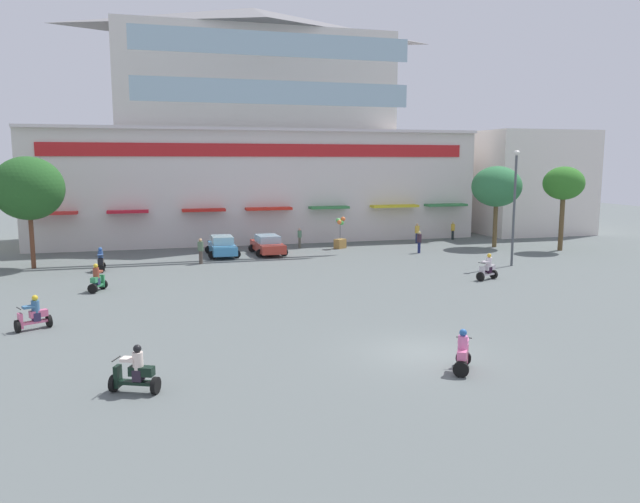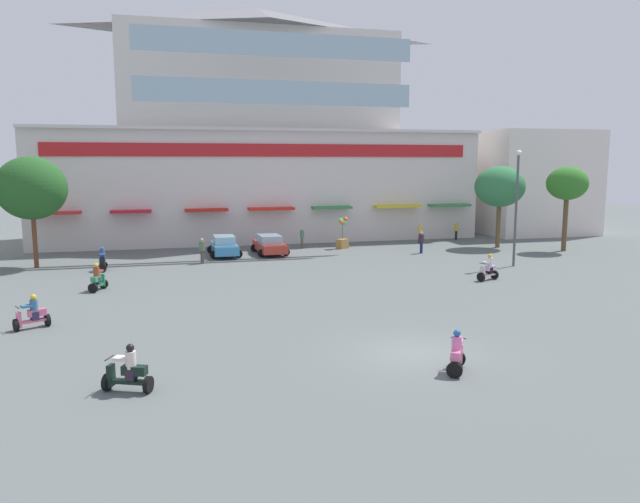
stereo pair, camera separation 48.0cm
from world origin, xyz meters
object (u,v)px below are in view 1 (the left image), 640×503
Objects in this scene: scooter_rider_0 at (34,316)px; pedestrian_3 at (419,241)px; streetlamp_near at (515,200)px; scooter_rider_3 at (463,354)px; scooter_rider_2 at (135,373)px; pedestrian_1 at (453,229)px; scooter_rider_1 at (97,280)px; pedestrian_0 at (417,232)px; parked_car_1 at (268,245)px; plaza_tree_1 at (564,184)px; scooter_rider_5 at (488,269)px; pedestrian_2 at (300,237)px; scooter_rider_4 at (101,261)px; plaza_tree_2 at (28,188)px; plaza_tree_3 at (497,187)px; parked_car_0 at (222,246)px; pedestrian_4 at (201,250)px; balloon_vendor_cart at (340,234)px.

pedestrian_3 is (24.40, 15.24, 0.35)m from scooter_rider_0.
streetlamp_near is at bearing 16.65° from scooter_rider_0.
scooter_rider_2 is at bearing 174.77° from scooter_rider_3.
scooter_rider_0 is at bearing -144.59° from pedestrian_1.
pedestrian_3 is (-6.30, -6.59, 0.03)m from pedestrian_1.
pedestrian_0 reaches higher than scooter_rider_1.
parked_car_1 is 11.50m from pedestrian_3.
plaza_tree_1 is at bearing 47.44° from scooter_rider_3.
scooter_rider_5 is 17.45m from pedestrian_2.
plaza_tree_1 is 34.66m from scooter_rider_1.
streetlamp_near is at bearing -101.44° from pedestrian_1.
scooter_rider_1 is 1.00× the size of scooter_rider_4.
parked_car_1 is at bearing 6.72° from plaza_tree_2.
scooter_rider_4 is at bearing 157.75° from scooter_rider_5.
plaza_tree_3 is 6.61m from pedestrian_1.
pedestrian_2 is at bearing 12.76° from plaza_tree_2.
plaza_tree_1 is 20.97m from pedestrian_2.
plaza_tree_3 is 31.55m from scooter_rider_1.
scooter_rider_0 reaches higher than parked_car_1.
scooter_rider_3 is at bearing -86.91° from parked_car_1.
scooter_rider_1 is 1.03× the size of scooter_rider_3.
plaza_tree_2 reaches higher than parked_car_0.
parked_car_0 is at bearing 8.67° from plaza_tree_2.
pedestrian_4 reaches higher than scooter_rider_1.
pedestrian_3 is (20.18, 23.61, 0.33)m from scooter_rider_2.
pedestrian_0 reaches higher than scooter_rider_2.
balloon_vendor_cart is at bearing 61.28° from scooter_rider_2.
scooter_rider_1 is 0.94× the size of pedestrian_2.
pedestrian_4 is at bearing -6.59° from plaza_tree_2.
scooter_rider_3 is 16.59m from scooter_rider_5.
parked_car_1 is 2.98× the size of scooter_rider_1.
plaza_tree_1 is 4.27× the size of scooter_rider_1.
plaza_tree_2 is at bearing -171.34° from balloon_vendor_cart.
scooter_rider_3 is at bearing -123.63° from scooter_rider_5.
pedestrian_4 is 12.28m from balloon_vendor_cart.
scooter_rider_1 is 32.27m from pedestrian_1.
balloon_vendor_cart is (17.44, 12.03, 0.50)m from scooter_rider_1.
plaza_tree_3 reaches higher than scooter_rider_4.
scooter_rider_5 is at bearing -111.61° from pedestrian_1.
pedestrian_2 reaches higher than scooter_rider_0.
plaza_tree_3 is 37.43m from scooter_rider_2.
scooter_rider_1 is (-11.26, -10.55, -0.10)m from parked_car_1.
pedestrian_1 is 14.55m from pedestrian_2.
scooter_rider_3 is at bearing -55.50° from plaza_tree_2.
plaza_tree_2 is 4.66× the size of scooter_rider_2.
pedestrian_0 is at bearing -162.81° from pedestrian_1.
plaza_tree_3 is 7.53m from pedestrian_0.
plaza_tree_1 is at bearing -8.32° from pedestrian_3.
plaza_tree_3 is at bearing 17.54° from scooter_rider_1.
parked_car_0 is 20.32m from scooter_rider_0.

